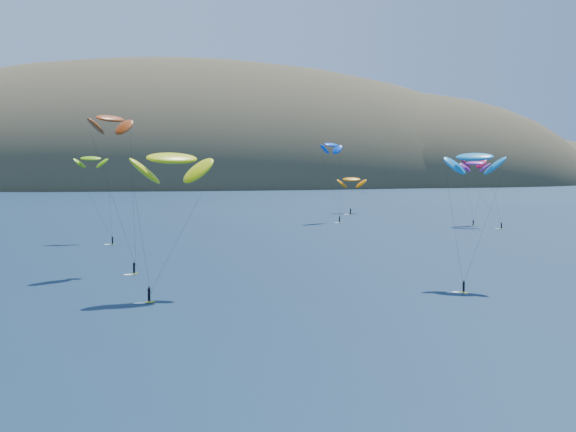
% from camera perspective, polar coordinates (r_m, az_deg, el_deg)
% --- Properties ---
extents(island, '(730.00, 300.00, 210.00)m').
position_cam_1_polar(island, '(611.57, -5.93, 1.33)').
color(island, '#3D3526').
rests_on(island, ground).
extents(kitesurfer_2, '(12.10, 10.85, 21.33)m').
position_cam_1_polar(kitesurfer_2, '(108.14, -8.26, 4.07)').
color(kitesurfer_2, gold).
rests_on(kitesurfer_2, ground).
extents(kitesurfer_3, '(8.96, 10.23, 20.25)m').
position_cam_1_polar(kitesurfer_3, '(181.93, -13.85, 3.97)').
color(kitesurfer_3, gold).
rests_on(kitesurfer_3, ground).
extents(kitesurfer_4, '(9.38, 9.46, 24.76)m').
position_cam_1_polar(kitesurfer_4, '(233.48, 3.09, 5.07)').
color(kitesurfer_4, gold).
rests_on(kitesurfer_4, ground).
extents(kitesurfer_5, '(9.56, 11.48, 20.80)m').
position_cam_1_polar(kitesurfer_5, '(118.55, 13.13, 4.10)').
color(kitesurfer_5, gold).
rests_on(kitesurfer_5, ground).
extents(kitesurfer_6, '(8.37, 14.08, 19.25)m').
position_cam_1_polar(kitesurfer_6, '(222.99, 13.16, 3.67)').
color(kitesurfer_6, gold).
rests_on(kitesurfer_6, ground).
extents(kitesurfer_8, '(9.26, 9.09, 20.49)m').
position_cam_1_polar(kitesurfer_8, '(229.75, 13.08, 3.95)').
color(kitesurfer_8, gold).
rests_on(kitesurfer_8, ground).
extents(kitesurfer_9, '(8.92, 9.53, 27.02)m').
position_cam_1_polar(kitesurfer_9, '(132.65, -12.53, 6.75)').
color(kitesurfer_9, gold).
rests_on(kitesurfer_9, ground).
extents(kitesurfer_11, '(9.89, 11.30, 14.00)m').
position_cam_1_polar(kitesurfer_11, '(271.98, 4.55, 2.61)').
color(kitesurfer_11, gold).
rests_on(kitesurfer_11, ground).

